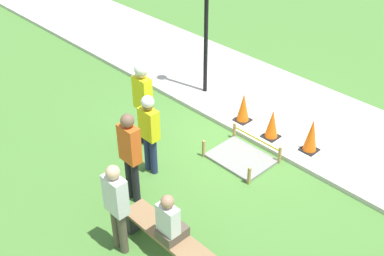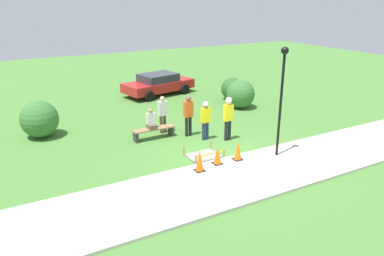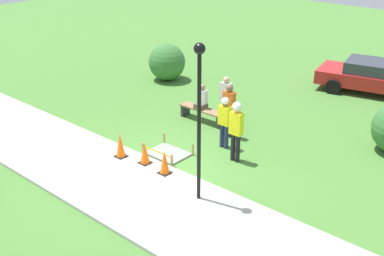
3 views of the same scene
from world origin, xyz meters
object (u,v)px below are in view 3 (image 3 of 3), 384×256
at_px(traffic_cone_far_patch, 145,153).
at_px(person_seated_on_bench, 202,99).
at_px(traffic_cone_sidewalk_edge, 165,162).
at_px(bystander_in_gray_shirt, 226,97).
at_px(worker_assistant, 225,118).
at_px(lamppost_near, 199,102).
at_px(parked_car_red, 373,76).
at_px(worker_supervisor, 236,126).
at_px(bystander_in_orange_shirt, 229,107).
at_px(traffic_cone_near_patch, 120,145).
at_px(park_bench, 203,112).

relative_size(traffic_cone_far_patch, person_seated_on_bench, 0.76).
distance_m(traffic_cone_sidewalk_edge, bystander_in_gray_shirt, 4.46).
relative_size(traffic_cone_far_patch, worker_assistant, 0.39).
relative_size(worker_assistant, lamppost_near, 0.42).
distance_m(person_seated_on_bench, parked_car_red, 7.83).
bearing_deg(traffic_cone_sidewalk_edge, worker_assistant, 86.80).
bearing_deg(person_seated_on_bench, bystander_in_gray_shirt, 29.49).
bearing_deg(worker_supervisor, bystander_in_orange_shirt, 133.68).
height_order(person_seated_on_bench, worker_assistant, worker_assistant).
height_order(traffic_cone_far_patch, person_seated_on_bench, person_seated_on_bench).
xyz_separation_m(traffic_cone_near_patch, park_bench, (-0.02, 3.95, -0.13)).
xyz_separation_m(bystander_in_gray_shirt, lamppost_near, (2.67, -4.67, 1.81)).
height_order(park_bench, worker_supervisor, worker_supervisor).
distance_m(traffic_cone_sidewalk_edge, parked_car_red, 11.00).
distance_m(traffic_cone_sidewalk_edge, worker_assistant, 2.68).
relative_size(traffic_cone_near_patch, parked_car_red, 0.16).
relative_size(lamppost_near, parked_car_red, 0.87).
xyz_separation_m(park_bench, bystander_in_orange_shirt, (1.49, -0.43, 0.71)).
xyz_separation_m(park_bench, bystander_in_gray_shirt, (0.67, 0.48, 0.63)).
relative_size(worker_supervisor, parked_car_red, 0.41).
xyz_separation_m(traffic_cone_far_patch, bystander_in_gray_shirt, (-0.22, 4.24, 0.54)).
bearing_deg(park_bench, traffic_cone_far_patch, -76.69).
relative_size(traffic_cone_far_patch, bystander_in_gray_shirt, 0.39).
bearing_deg(park_bench, parked_car_red, 64.16).
relative_size(bystander_in_gray_shirt, parked_car_red, 0.36).
bearing_deg(lamppost_near, person_seated_on_bench, 128.98).
distance_m(traffic_cone_near_patch, park_bench, 3.95).
bearing_deg(bystander_in_orange_shirt, parked_car_red, 75.58).
relative_size(traffic_cone_near_patch, bystander_in_gray_shirt, 0.45).
bearing_deg(worker_assistant, traffic_cone_sidewalk_edge, -93.20).
height_order(traffic_cone_near_patch, bystander_in_orange_shirt, bystander_in_orange_shirt).
distance_m(traffic_cone_far_patch, bystander_in_gray_shirt, 4.28).
distance_m(traffic_cone_near_patch, worker_supervisor, 3.57).
height_order(park_bench, parked_car_red, parked_car_red).
xyz_separation_m(traffic_cone_sidewalk_edge, bystander_in_gray_shirt, (-1.09, 4.29, 0.53)).
height_order(person_seated_on_bench, bystander_in_gray_shirt, bystander_in_gray_shirt).
xyz_separation_m(worker_assistant, bystander_in_gray_shirt, (-1.24, 1.69, -0.04)).
bearing_deg(lamppost_near, traffic_cone_far_patch, 170.07).
bearing_deg(traffic_cone_far_patch, traffic_cone_sidewalk_edge, -3.87).
distance_m(worker_supervisor, bystander_in_orange_shirt, 1.79).
height_order(traffic_cone_near_patch, worker_assistant, worker_assistant).
bearing_deg(worker_supervisor, park_bench, 147.62).
bearing_deg(person_seated_on_bench, traffic_cone_near_patch, -88.46).
xyz_separation_m(traffic_cone_sidewalk_edge, park_bench, (-1.76, 3.82, -0.10)).
xyz_separation_m(person_seated_on_bench, bystander_in_gray_shirt, (0.76, 0.43, 0.14)).
bearing_deg(bystander_in_gray_shirt, lamppost_near, -60.18).
distance_m(traffic_cone_near_patch, bystander_in_orange_shirt, 3.85).
bearing_deg(parked_car_red, bystander_in_gray_shirt, -124.52).
bearing_deg(traffic_cone_near_patch, bystander_in_orange_shirt, 67.32).
relative_size(traffic_cone_near_patch, traffic_cone_far_patch, 1.14).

